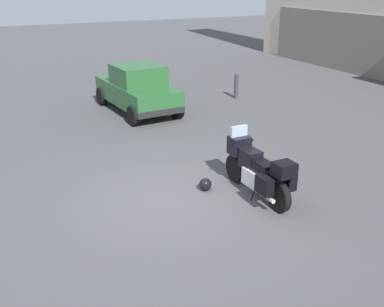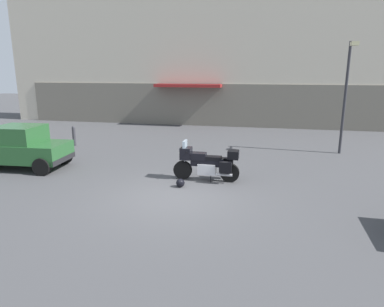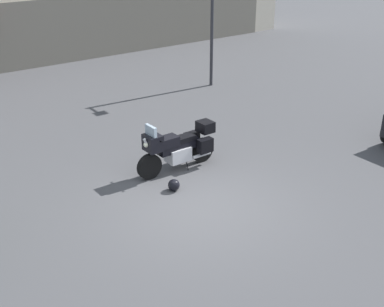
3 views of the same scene
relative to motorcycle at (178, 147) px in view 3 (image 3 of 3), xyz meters
name	(u,v)px [view 3 (image 3 of 3)]	position (x,y,z in m)	size (l,w,h in m)	color
ground_plane	(200,206)	(-0.66, -1.78, -0.62)	(80.00, 80.00, 0.00)	#424244
motorcycle	(178,147)	(0.00, 0.00, 0.00)	(2.26, 0.76, 1.36)	black
helmet	(174,185)	(-0.73, -0.85, -0.48)	(0.28, 0.28, 0.28)	black
streetlamp_curbside	(215,7)	(5.20, 5.02, 2.33)	(0.28, 0.94, 4.86)	#2D2D33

